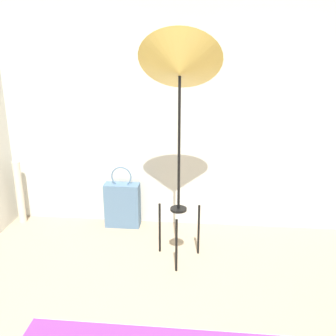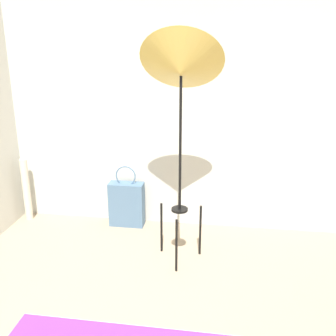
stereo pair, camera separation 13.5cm
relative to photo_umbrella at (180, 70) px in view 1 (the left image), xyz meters
name	(u,v)px [view 1 (the left image)]	position (x,y,z in m)	size (l,w,h in m)	color
wall_back	(170,95)	(-0.14, 0.71, -0.28)	(8.00, 0.05, 2.60)	beige
photo_umbrella	(180,70)	(0.00, 0.00, 0.00)	(0.64, 0.54, 1.89)	black
tote_bag	(122,205)	(-0.60, 0.56, -1.35)	(0.34, 0.14, 0.63)	slate
paper_roll	(19,192)	(-1.66, 0.55, -1.26)	(0.08, 0.08, 0.65)	beige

